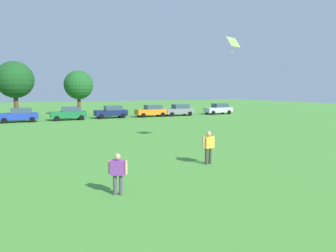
{
  "coord_description": "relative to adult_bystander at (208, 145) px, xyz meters",
  "views": [
    {
      "loc": [
        -0.37,
        2.41,
        3.73
      ],
      "look_at": [
        3.93,
        11.86,
        2.52
      ],
      "focal_mm": 32.84,
      "sensor_mm": 36.0,
      "label": 1
    }
  ],
  "objects": [
    {
      "name": "parked_car_silver_6",
      "position": [
        19.02,
        27.5,
        -0.15
      ],
      "size": [
        4.3,
        2.02,
        1.68
      ],
      "rotation": [
        0.0,
        0.0,
        3.14
      ],
      "color": "silver",
      "rests_on": "ground"
    },
    {
      "name": "tree_far_right",
      "position": [
        -1.23,
        34.5,
        3.5
      ],
      "size": [
        4.28,
        4.28,
        6.68
      ],
      "color": "brown",
      "rests_on": "ground"
    },
    {
      "name": "ground_plane",
      "position": [
        -7.84,
        14.5,
        -1.0
      ],
      "size": [
        160.0,
        160.0,
        0.0
      ],
      "primitive_type": "plane",
      "color": "#4C9338"
    },
    {
      "name": "parked_car_navy_3",
      "position": [
        2.01,
        27.86,
        -0.15
      ],
      "size": [
        4.3,
        2.02,
        1.68
      ],
      "rotation": [
        0.0,
        0.0,
        3.14
      ],
      "color": "#141E4C",
      "rests_on": "ground"
    },
    {
      "name": "parked_car_orange_4",
      "position": [
        7.68,
        27.52,
        -0.15
      ],
      "size": [
        4.3,
        2.02,
        1.68
      ],
      "rotation": [
        0.0,
        0.0,
        3.14
      ],
      "color": "orange",
      "rests_on": "ground"
    },
    {
      "name": "parked_car_blue_1",
      "position": [
        -9.25,
        27.0,
        -0.15
      ],
      "size": [
        4.3,
        2.02,
        1.68
      ],
      "rotation": [
        0.0,
        0.0,
        3.14
      ],
      "color": "#1E38AD",
      "rests_on": "ground"
    },
    {
      "name": "kite",
      "position": [
        4.27,
        3.97,
        5.82
      ],
      "size": [
        1.15,
        0.81,
        1.07
      ],
      "color": "#8CD859"
    },
    {
      "name": "parked_car_gray_5",
      "position": [
        12.03,
        27.49,
        -0.15
      ],
      "size": [
        4.3,
        2.02,
        1.68
      ],
      "rotation": [
        0.0,
        0.0,
        3.14
      ],
      "color": "slate",
      "rests_on": "ground"
    },
    {
      "name": "tree_right",
      "position": [
        -9.68,
        32.64,
        4.1
      ],
      "size": [
        4.85,
        4.85,
        7.56
      ],
      "color": "brown",
      "rests_on": "ground"
    },
    {
      "name": "adult_bystander",
      "position": [
        0.0,
        0.0,
        0.0
      ],
      "size": [
        0.79,
        0.41,
        1.69
      ],
      "rotation": [
        0.0,
        0.0,
        0.19
      ],
      "color": "#3F3833",
      "rests_on": "ground"
    },
    {
      "name": "bystander_near_trees",
      "position": [
        -5.42,
        -2.64,
        -0.11
      ],
      "size": [
        0.63,
        0.5,
        1.51
      ],
      "rotation": [
        0.0,
        0.0,
        2.58
      ],
      "color": "#4C4C51",
      "rests_on": "ground"
    },
    {
      "name": "parked_car_green_2",
      "position": [
        -3.57,
        27.25,
        -0.15
      ],
      "size": [
        4.3,
        2.02,
        1.68
      ],
      "rotation": [
        0.0,
        0.0,
        3.14
      ],
      "color": "#196B38",
      "rests_on": "ground"
    }
  ]
}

